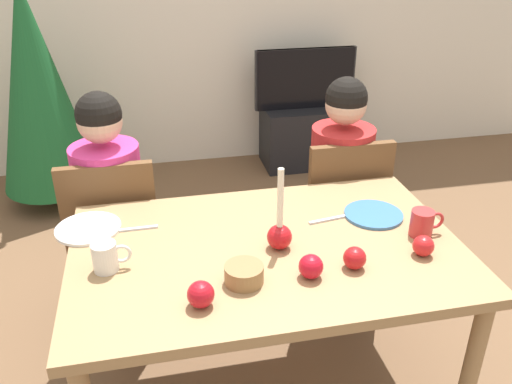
{
  "coord_description": "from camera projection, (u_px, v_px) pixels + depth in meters",
  "views": [
    {
      "loc": [
        -0.38,
        -1.57,
        1.8
      ],
      "look_at": [
        0.0,
        0.2,
        0.87
      ],
      "focal_mm": 37.32,
      "sensor_mm": 36.0,
      "label": 1
    }
  ],
  "objects": [
    {
      "name": "dining_table",
      "position": [
        267.0,
        266.0,
        1.95
      ],
      "size": [
        1.4,
        0.9,
        0.75
      ],
      "color": "#99754C",
      "rests_on": "ground"
    },
    {
      "name": "chair_left",
      "position": [
        115.0,
        234.0,
        2.44
      ],
      "size": [
        0.4,
        0.4,
        0.9
      ],
      "color": "brown",
      "rests_on": "ground"
    },
    {
      "name": "chair_right",
      "position": [
        340.0,
        210.0,
        2.64
      ],
      "size": [
        0.4,
        0.4,
        0.9
      ],
      "color": "brown",
      "rests_on": "ground"
    },
    {
      "name": "person_left_child",
      "position": [
        113.0,
        219.0,
        2.44
      ],
      "size": [
        0.3,
        0.3,
        1.17
      ],
      "color": "#33384C",
      "rests_on": "ground"
    },
    {
      "name": "person_right_child",
      "position": [
        339.0,
        197.0,
        2.65
      ],
      "size": [
        0.3,
        0.3,
        1.17
      ],
      "color": "#33384C",
      "rests_on": "ground"
    },
    {
      "name": "tv_stand",
      "position": [
        303.0,
        136.0,
        4.3
      ],
      "size": [
        0.64,
        0.4,
        0.48
      ],
      "primitive_type": "cube",
      "color": "black",
      "rests_on": "ground"
    },
    {
      "name": "tv",
      "position": [
        305.0,
        79.0,
        4.09
      ],
      "size": [
        0.79,
        0.05,
        0.46
      ],
      "color": "black",
      "rests_on": "tv_stand"
    },
    {
      "name": "christmas_tree",
      "position": [
        37.0,
        87.0,
        3.44
      ],
      "size": [
        0.65,
        0.65,
        1.61
      ],
      "color": "brown",
      "rests_on": "ground"
    },
    {
      "name": "candle_centerpiece",
      "position": [
        280.0,
        232.0,
        1.87
      ],
      "size": [
        0.09,
        0.09,
        0.31
      ],
      "color": "red",
      "rests_on": "dining_table"
    },
    {
      "name": "plate_left",
      "position": [
        88.0,
        228.0,
        2.01
      ],
      "size": [
        0.24,
        0.24,
        0.01
      ],
      "primitive_type": "cylinder",
      "color": "white",
      "rests_on": "dining_table"
    },
    {
      "name": "plate_right",
      "position": [
        373.0,
        214.0,
        2.11
      ],
      "size": [
        0.23,
        0.23,
        0.01
      ],
      "primitive_type": "cylinder",
      "color": "teal",
      "rests_on": "dining_table"
    },
    {
      "name": "mug_left",
      "position": [
        106.0,
        257.0,
        1.76
      ],
      "size": [
        0.13,
        0.08,
        0.1
      ],
      "color": "silver",
      "rests_on": "dining_table"
    },
    {
      "name": "mug_right",
      "position": [
        423.0,
        223.0,
        1.96
      ],
      "size": [
        0.13,
        0.08,
        0.1
      ],
      "color": "#B72D2D",
      "rests_on": "dining_table"
    },
    {
      "name": "fork_left",
      "position": [
        134.0,
        229.0,
        2.01
      ],
      "size": [
        0.18,
        0.02,
        0.01
      ],
      "primitive_type": "cube",
      "rotation": [
        0.0,
        0.0,
        0.01
      ],
      "color": "silver",
      "rests_on": "dining_table"
    },
    {
      "name": "fork_right",
      "position": [
        330.0,
        219.0,
        2.08
      ],
      "size": [
        0.18,
        0.04,
        0.01
      ],
      "primitive_type": "cube",
      "rotation": [
        0.0,
        0.0,
        0.16
      ],
      "color": "silver",
      "rests_on": "dining_table"
    },
    {
      "name": "bowl_walnuts",
      "position": [
        244.0,
        274.0,
        1.71
      ],
      "size": [
        0.13,
        0.13,
        0.06
      ],
      "primitive_type": "cylinder",
      "color": "olive",
      "rests_on": "dining_table"
    },
    {
      "name": "apple_near_candle",
      "position": [
        201.0,
        294.0,
        1.6
      ],
      "size": [
        0.08,
        0.08,
        0.08
      ],
      "primitive_type": "sphere",
      "color": "#B4121D",
      "rests_on": "dining_table"
    },
    {
      "name": "apple_by_left_plate",
      "position": [
        355.0,
        258.0,
        1.78
      ],
      "size": [
        0.08,
        0.08,
        0.08
      ],
      "primitive_type": "sphere",
      "color": "#B31519",
      "rests_on": "dining_table"
    },
    {
      "name": "apple_by_right_mug",
      "position": [
        311.0,
        266.0,
        1.73
      ],
      "size": [
        0.08,
        0.08,
        0.08
      ],
      "primitive_type": "sphere",
      "color": "red",
      "rests_on": "dining_table"
    },
    {
      "name": "apple_far_edge",
      "position": [
        423.0,
        246.0,
        1.85
      ],
      "size": [
        0.07,
        0.07,
        0.07
      ],
      "primitive_type": "sphere",
      "color": "red",
      "rests_on": "dining_table"
    }
  ]
}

